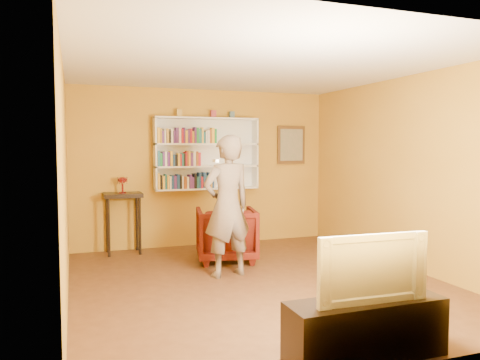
{
  "coord_description": "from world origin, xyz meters",
  "views": [
    {
      "loc": [
        -2.17,
        -5.38,
        1.71
      ],
      "look_at": [
        0.03,
        0.75,
        1.25
      ],
      "focal_mm": 35.0,
      "sensor_mm": 36.0,
      "label": 1
    }
  ],
  "objects_px": {
    "armchair": "(226,234)",
    "tv_cabinet": "(365,329)",
    "person": "(227,206)",
    "television": "(367,266)",
    "ruby_lustre": "(122,181)",
    "bookshelf": "(206,154)",
    "console_table": "(123,204)"
  },
  "relations": [
    {
      "from": "armchair",
      "to": "tv_cabinet",
      "type": "height_order",
      "value": "armchair"
    },
    {
      "from": "person",
      "to": "tv_cabinet",
      "type": "xyz_separation_m",
      "value": [
        0.3,
        -2.68,
        -0.7
      ]
    },
    {
      "from": "tv_cabinet",
      "to": "television",
      "type": "relative_size",
      "value": 1.38
    },
    {
      "from": "tv_cabinet",
      "to": "television",
      "type": "xyz_separation_m",
      "value": [
        -0.0,
        0.0,
        0.51
      ]
    },
    {
      "from": "armchair",
      "to": "ruby_lustre",
      "type": "bearing_deg",
      "value": -24.4
    },
    {
      "from": "bookshelf",
      "to": "person",
      "type": "height_order",
      "value": "bookshelf"
    },
    {
      "from": "ruby_lustre",
      "to": "bookshelf",
      "type": "bearing_deg",
      "value": 6.39
    },
    {
      "from": "console_table",
      "to": "ruby_lustre",
      "type": "xyz_separation_m",
      "value": [
        -0.0,
        0.0,
        0.35
      ]
    },
    {
      "from": "armchair",
      "to": "tv_cabinet",
      "type": "relative_size",
      "value": 0.66
    },
    {
      "from": "person",
      "to": "ruby_lustre",
      "type": "bearing_deg",
      "value": -68.52
    },
    {
      "from": "tv_cabinet",
      "to": "armchair",
      "type": "bearing_deg",
      "value": 90.9
    },
    {
      "from": "armchair",
      "to": "television",
      "type": "relative_size",
      "value": 0.92
    },
    {
      "from": "armchair",
      "to": "tv_cabinet",
      "type": "bearing_deg",
      "value": 102.48
    },
    {
      "from": "bookshelf",
      "to": "television",
      "type": "distance_m",
      "value": 4.74
    },
    {
      "from": "console_table",
      "to": "television",
      "type": "relative_size",
      "value": 1.01
    },
    {
      "from": "console_table",
      "to": "tv_cabinet",
      "type": "height_order",
      "value": "console_table"
    },
    {
      "from": "television",
      "to": "bookshelf",
      "type": "bearing_deg",
      "value": 92.4
    },
    {
      "from": "tv_cabinet",
      "to": "bookshelf",
      "type": "bearing_deg",
      "value": 90.48
    },
    {
      "from": "bookshelf",
      "to": "armchair",
      "type": "xyz_separation_m",
      "value": [
        -0.02,
        -1.18,
        -1.19
      ]
    },
    {
      "from": "bookshelf",
      "to": "television",
      "type": "relative_size",
      "value": 1.87
    },
    {
      "from": "console_table",
      "to": "tv_cabinet",
      "type": "xyz_separation_m",
      "value": [
        1.46,
        -4.5,
        -0.57
      ]
    },
    {
      "from": "ruby_lustre",
      "to": "television",
      "type": "distance_m",
      "value": 4.75
    },
    {
      "from": "console_table",
      "to": "person",
      "type": "relative_size",
      "value": 0.52
    },
    {
      "from": "armchair",
      "to": "person",
      "type": "distance_m",
      "value": 0.99
    },
    {
      "from": "television",
      "to": "person",
      "type": "bearing_deg",
      "value": 98.35
    },
    {
      "from": "bookshelf",
      "to": "armchair",
      "type": "relative_size",
      "value": 2.03
    },
    {
      "from": "ruby_lustre",
      "to": "television",
      "type": "height_order",
      "value": "ruby_lustre"
    },
    {
      "from": "armchair",
      "to": "person",
      "type": "xyz_separation_m",
      "value": [
        -0.25,
        -0.8,
        0.53
      ]
    },
    {
      "from": "person",
      "to": "television",
      "type": "bearing_deg",
      "value": 85.38
    },
    {
      "from": "armchair",
      "to": "television",
      "type": "height_order",
      "value": "television"
    },
    {
      "from": "armchair",
      "to": "console_table",
      "type": "bearing_deg",
      "value": -24.4
    },
    {
      "from": "armchair",
      "to": "television",
      "type": "bearing_deg",
      "value": 102.48
    }
  ]
}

